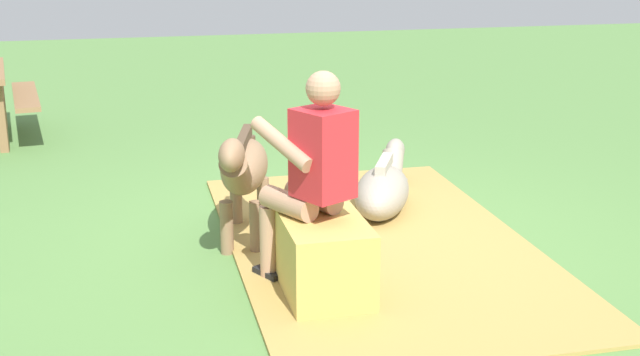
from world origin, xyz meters
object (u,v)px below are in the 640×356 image
at_px(person_seated, 310,171).
at_px(pony_lying, 384,187).
at_px(hay_bale, 325,260).
at_px(pony_standing, 243,169).

distance_m(person_seated, pony_lying, 1.68).
height_order(hay_bale, pony_standing, pony_standing).
bearing_deg(pony_standing, pony_lying, -68.52).
xyz_separation_m(hay_bale, pony_lying, (1.46, -0.82, -0.05)).
bearing_deg(pony_lying, pony_standing, 111.48).
relative_size(pony_standing, pony_lying, 1.00).
bearing_deg(person_seated, pony_standing, 18.24).
relative_size(hay_bale, person_seated, 0.48).
relative_size(person_seated, pony_lying, 1.03).
bearing_deg(hay_bale, pony_lying, -29.39).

